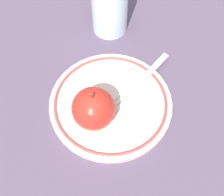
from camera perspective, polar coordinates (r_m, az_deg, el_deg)
The scene contains 5 objects.
ground_plane at distance 0.61m, azimuth -0.67°, elevation -1.58°, with size 2.00×2.00×0.00m, color #55465C.
plate at distance 0.60m, azimuth -0.00°, elevation -1.33°, with size 0.24×0.24×0.02m.
apple_red_whole at distance 0.55m, azimuth -3.40°, elevation -1.93°, with size 0.08×0.08×0.09m.
fork at distance 0.62m, azimuth 5.38°, elevation 3.12°, with size 0.08×0.18×0.00m.
drinking_glass at distance 0.69m, azimuth -0.43°, elevation 16.07°, with size 0.08×0.08×0.11m, color silver.
Camera 1 is at (0.26, -0.15, 0.53)m, focal length 50.00 mm.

